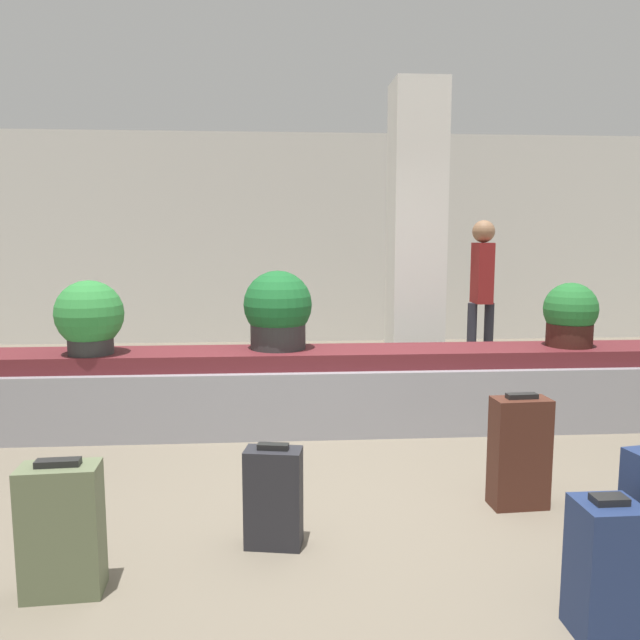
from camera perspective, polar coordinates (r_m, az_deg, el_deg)
ground_plane at (r=4.00m, az=1.63°, el=-16.32°), size 18.00×18.00×0.00m
back_wall at (r=9.73m, az=-1.91°, el=7.42°), size 18.00×0.06×3.20m
carousel at (r=5.36m, az=-0.00°, el=-6.42°), size 6.97×0.73×0.68m
pillar at (r=6.66m, az=8.74°, el=7.30°), size 0.54×0.54×3.20m
suitcase_0 at (r=4.01m, az=17.77°, el=-11.44°), size 0.34×0.20×0.70m
suitcase_1 at (r=3.40m, az=-4.27°, el=-15.86°), size 0.32×0.21×0.56m
suitcase_3 at (r=3.20m, az=-22.54°, el=-17.29°), size 0.36×0.21×0.64m
suitcase_4 at (r=2.95m, az=24.60°, el=-19.99°), size 0.25×0.24×0.60m
potted_plant_0 at (r=5.82m, az=21.91°, el=0.41°), size 0.46×0.46×0.55m
potted_plant_1 at (r=5.36m, az=-20.33°, el=0.21°), size 0.54×0.54×0.60m
potted_plant_2 at (r=5.29m, az=-3.88°, el=0.84°), size 0.58×0.58×0.66m
traveler_0 at (r=7.39m, az=14.58°, el=3.30°), size 0.31×0.32×1.82m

